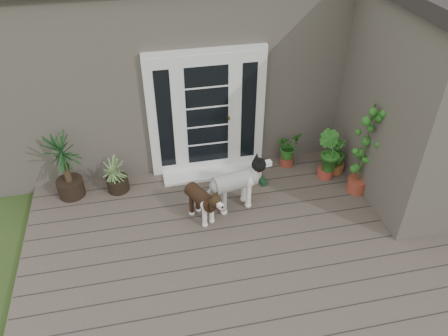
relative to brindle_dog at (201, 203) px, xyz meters
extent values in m
cube|color=#6B5B4C|center=(0.53, -0.94, -0.36)|extent=(6.20, 4.60, 0.12)
cube|color=#665E54|center=(0.53, 3.31, 1.13)|extent=(7.40, 4.00, 3.10)
cube|color=#665E54|center=(3.43, 0.16, 1.13)|extent=(1.60, 2.40, 3.10)
cube|color=white|center=(0.33, 1.26, 0.77)|extent=(1.90, 0.14, 2.15)
cube|color=white|center=(0.33, 1.06, -0.28)|extent=(1.60, 0.40, 0.05)
imported|color=#1C641E|center=(1.69, 1.06, -0.04)|extent=(0.59, 0.59, 0.53)
imported|color=#1E5819|center=(2.23, 0.60, 0.02)|extent=(0.58, 0.58, 0.64)
imported|color=#1A5518|center=(2.45, 0.71, -0.05)|extent=(0.36, 0.36, 0.49)
camera|label=1|loc=(-0.70, -4.88, 4.26)|focal=35.33mm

